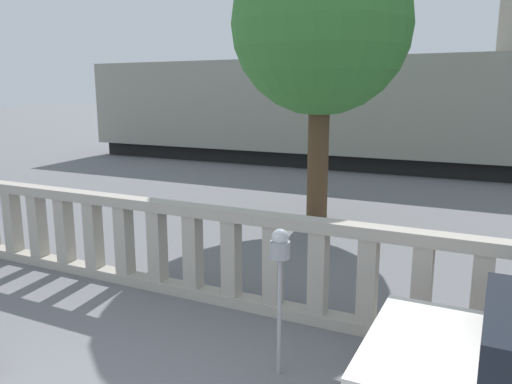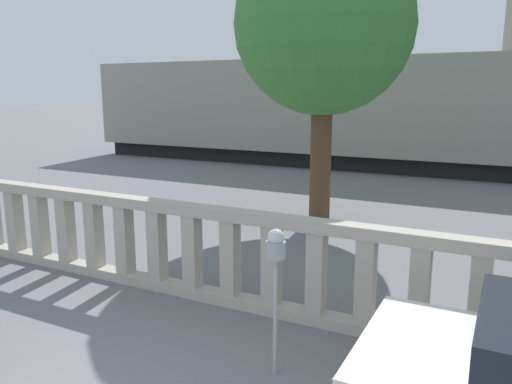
{
  "view_description": "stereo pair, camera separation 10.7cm",
  "coord_description": "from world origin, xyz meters",
  "px_view_note": "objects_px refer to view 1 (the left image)",
  "views": [
    {
      "loc": [
        2.93,
        -1.97,
        2.68
      ],
      "look_at": [
        -0.15,
        4.25,
        1.28
      ],
      "focal_mm": 35.0,
      "sensor_mm": 36.0,
      "label": 1
    },
    {
      "loc": [
        3.02,
        -1.93,
        2.68
      ],
      "look_at": [
        -0.15,
        4.25,
        1.28
      ],
      "focal_mm": 35.0,
      "sensor_mm": 36.0,
      "label": 2
    }
  ],
  "objects_px": {
    "train_near": "(436,113)",
    "train_far": "(439,103)",
    "tree_left": "(321,26)",
    "parking_meter": "(280,257)"
  },
  "relations": [
    {
      "from": "parking_meter",
      "to": "train_far",
      "type": "distance_m",
      "value": 28.46
    },
    {
      "from": "train_near",
      "to": "train_far",
      "type": "xyz_separation_m",
      "value": [
        -1.58,
        14.75,
        -0.01
      ]
    },
    {
      "from": "train_near",
      "to": "train_far",
      "type": "distance_m",
      "value": 14.84
    },
    {
      "from": "train_near",
      "to": "tree_left",
      "type": "relative_size",
      "value": 4.56
    },
    {
      "from": "train_far",
      "to": "tree_left",
      "type": "relative_size",
      "value": 3.79
    },
    {
      "from": "parking_meter",
      "to": "train_far",
      "type": "bearing_deg",
      "value": 93.79
    },
    {
      "from": "parking_meter",
      "to": "tree_left",
      "type": "distance_m",
      "value": 6.7
    },
    {
      "from": "parking_meter",
      "to": "train_near",
      "type": "relative_size",
      "value": 0.05
    },
    {
      "from": "train_far",
      "to": "parking_meter",
      "type": "bearing_deg",
      "value": -86.21
    },
    {
      "from": "train_near",
      "to": "tree_left",
      "type": "distance_m",
      "value": 8.13
    }
  ]
}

